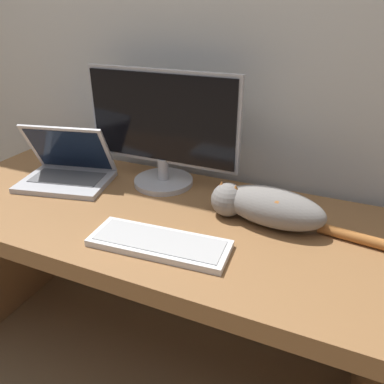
% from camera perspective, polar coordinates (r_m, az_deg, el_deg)
% --- Properties ---
extents(wall_back, '(6.40, 0.06, 2.60)m').
position_cam_1_polar(wall_back, '(1.46, 0.52, 25.86)').
color(wall_back, silver).
rests_on(wall_back, ground_plane).
extents(desk, '(1.62, 0.67, 0.70)m').
position_cam_1_polar(desk, '(1.34, -6.33, -7.88)').
color(desk, olive).
rests_on(desk, ground_plane).
extents(monitor, '(0.58, 0.22, 0.42)m').
position_cam_1_polar(monitor, '(1.37, -4.61, 9.51)').
color(monitor, '#B2B2B7').
rests_on(monitor, desk).
extents(laptop, '(0.37, 0.30, 0.22)m').
position_cam_1_polar(laptop, '(1.51, -18.50, 3.04)').
color(laptop, '#B7B7BC').
rests_on(laptop, desk).
extents(external_keyboard, '(0.41, 0.17, 0.02)m').
position_cam_1_polar(external_keyboard, '(1.08, -5.00, -7.76)').
color(external_keyboard, white).
rests_on(external_keyboard, desk).
extents(cat, '(0.55, 0.19, 0.12)m').
position_cam_1_polar(cat, '(1.18, 11.42, -2.06)').
color(cat, gray).
rests_on(cat, desk).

